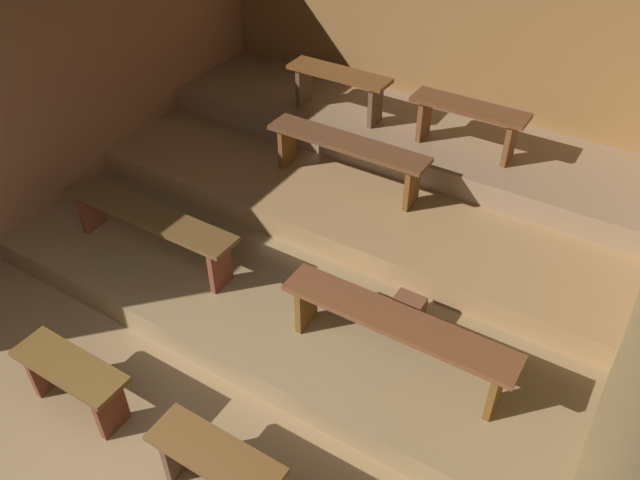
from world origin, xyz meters
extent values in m
cube|color=olive|center=(0.00, 2.61, -0.04)|extent=(5.98, 6.02, 0.08)
cube|color=brown|center=(0.00, 5.25, 1.25)|extent=(5.98, 0.06, 2.50)
cube|color=brown|center=(-2.62, 2.61, 1.25)|extent=(0.06, 6.02, 2.50)
cube|color=olive|center=(0.00, 3.28, 0.12)|extent=(5.18, 3.87, 0.24)
cube|color=olive|center=(0.00, 3.99, 0.36)|extent=(5.18, 2.46, 0.24)
cube|color=#806549|center=(0.00, 4.57, 0.60)|extent=(5.18, 1.30, 0.24)
cube|color=brown|center=(-0.66, 0.60, 0.45)|extent=(0.91, 0.31, 0.04)
cube|color=brown|center=(-1.00, 0.60, 0.21)|extent=(0.05, 0.25, 0.43)
cube|color=brown|center=(-0.31, 0.60, 0.21)|extent=(0.05, 0.25, 0.43)
cube|color=brown|center=(0.66, 0.60, 0.45)|extent=(0.91, 0.31, 0.04)
cube|color=#513826|center=(0.31, 0.60, 0.21)|extent=(0.05, 0.25, 0.43)
cube|color=brown|center=(-1.20, 2.00, 0.69)|extent=(1.78, 0.31, 0.04)
cube|color=brown|center=(-1.96, 2.00, 0.45)|extent=(0.05, 0.25, 0.43)
cube|color=brown|center=(-0.43, 2.00, 0.45)|extent=(0.05, 0.25, 0.43)
cube|color=brown|center=(1.20, 2.00, 0.69)|extent=(1.78, 0.31, 0.04)
cube|color=brown|center=(0.43, 2.00, 0.45)|extent=(0.05, 0.25, 0.43)
cube|color=brown|center=(1.96, 2.00, 0.45)|extent=(0.05, 0.25, 0.43)
cube|color=#55331D|center=(-0.14, 3.59, 0.93)|extent=(1.62, 0.31, 0.04)
cube|color=brown|center=(-0.82, 3.59, 0.70)|extent=(0.05, 0.25, 0.43)
cube|color=brown|center=(0.55, 3.59, 0.70)|extent=(0.05, 0.25, 0.43)
cube|color=brown|center=(-0.71, 4.40, 1.17)|extent=(1.12, 0.31, 0.04)
cube|color=#4F3A28|center=(-1.15, 4.40, 0.94)|extent=(0.05, 0.25, 0.43)
cube|color=#4F3A28|center=(-0.27, 4.40, 0.94)|extent=(0.05, 0.25, 0.43)
cube|color=#59311A|center=(0.71, 4.40, 1.17)|extent=(1.12, 0.31, 0.04)
cube|color=brown|center=(0.27, 4.40, 0.94)|extent=(0.05, 0.25, 0.43)
cube|color=brown|center=(1.15, 4.40, 0.94)|extent=(0.05, 0.25, 0.43)
cube|color=brown|center=(1.10, 2.42, 0.36)|extent=(0.24, 0.24, 0.24)
camera|label=1|loc=(2.39, -0.96, 3.95)|focal=35.80mm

